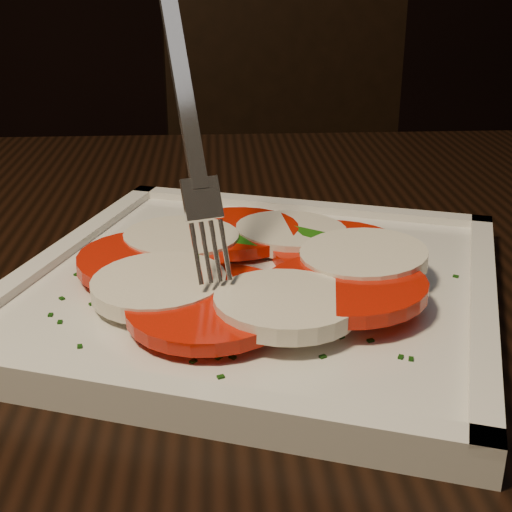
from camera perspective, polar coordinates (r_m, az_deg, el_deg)
table at (r=0.58m, az=1.70°, el=-9.08°), size 1.24×0.86×0.75m
chair at (r=1.25m, az=3.24°, el=2.98°), size 0.45×0.45×0.93m
plate at (r=0.46m, az=0.00°, el=-2.59°), size 0.38×0.38×0.01m
caprese_salad at (r=0.45m, az=0.02°, el=-0.60°), size 0.25×0.23×0.02m
fork at (r=0.43m, az=-6.00°, el=11.68°), size 0.06×0.10×0.18m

